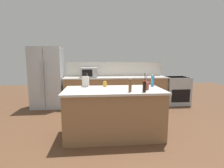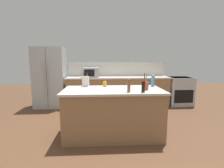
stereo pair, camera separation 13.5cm
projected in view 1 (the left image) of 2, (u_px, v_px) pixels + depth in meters
name	position (u px, v px, depth m)	size (l,w,h in m)	color
ground_plane	(114.00, 135.00, 3.53)	(14.00, 14.00, 0.00)	brown
back_counter_run	(116.00, 91.00, 5.66)	(3.26, 0.66, 0.94)	#936B47
wall_backsplash	(115.00, 69.00, 5.86)	(3.22, 0.03, 0.46)	beige
kitchen_island	(114.00, 112.00, 3.46)	(1.92, 0.97, 0.94)	#936B47
refrigerator	(47.00, 78.00, 5.43)	(0.94, 0.75, 1.87)	#ADB2B7
range_oven	(176.00, 90.00, 5.85)	(0.76, 0.65, 0.92)	#ADB2B7
microwave	(89.00, 72.00, 5.48)	(0.50, 0.39, 0.30)	#ADB2B7
knife_block	(86.00, 81.00, 3.68)	(0.14, 0.12, 0.29)	beige
utensil_crock	(146.00, 85.00, 3.33)	(0.12, 0.12, 0.32)	brown
dish_soap_bottle	(153.00, 81.00, 3.73)	(0.07, 0.07, 0.25)	#3384BC
soy_sauce_bottle	(144.00, 87.00, 3.09)	(0.06, 0.06, 0.21)	black
pepper_grinder	(130.00, 85.00, 3.10)	(0.06, 0.06, 0.25)	brown
honey_jar	(105.00, 84.00, 3.68)	(0.08, 0.08, 0.12)	gold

